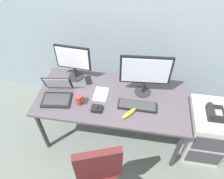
% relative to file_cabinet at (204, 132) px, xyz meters
% --- Properties ---
extents(ground_plane, '(8.00, 8.00, 0.00)m').
position_rel_file_cabinet_xyz_m(ground_plane, '(-1.10, 0.03, -0.34)').
color(ground_plane, slate).
extents(back_wall, '(6.00, 0.10, 2.80)m').
position_rel_file_cabinet_xyz_m(back_wall, '(-1.10, 0.76, 1.06)').
color(back_wall, '#8C9CA8').
rests_on(back_wall, ground).
extents(desk, '(1.66, 0.77, 0.71)m').
position_rel_file_cabinet_xyz_m(desk, '(-1.10, 0.03, 0.31)').
color(desk, '#4E464C').
rests_on(desk, ground).
extents(file_cabinet, '(0.42, 0.53, 0.68)m').
position_rel_file_cabinet_xyz_m(file_cabinet, '(0.00, 0.00, 0.00)').
color(file_cabinet, '#BCB7AF').
rests_on(file_cabinet, ground).
extents(desk_phone, '(0.17, 0.20, 0.09)m').
position_rel_file_cabinet_xyz_m(desk_phone, '(-0.01, -0.02, 0.37)').
color(desk_phone, black).
rests_on(desk_phone, file_cabinet).
extents(monitor_main, '(0.53, 0.18, 0.50)m').
position_rel_file_cabinet_xyz_m(monitor_main, '(-0.77, 0.16, 0.67)').
color(monitor_main, '#262628').
rests_on(monitor_main, desk).
extents(monitor_side, '(0.41, 0.18, 0.44)m').
position_rel_file_cabinet_xyz_m(monitor_side, '(-1.58, 0.28, 0.63)').
color(monitor_side, '#262628').
rests_on(monitor_side, desk).
extents(keyboard, '(0.41, 0.14, 0.03)m').
position_rel_file_cabinet_xyz_m(keyboard, '(-0.81, -0.06, 0.39)').
color(keyboard, black).
rests_on(keyboard, desk).
extents(laptop, '(0.35, 0.34, 0.23)m').
position_rel_file_cabinet_xyz_m(laptop, '(-1.69, -0.07, 0.43)').
color(laptop, black).
rests_on(laptop, desk).
extents(trackball_mouse, '(0.11, 0.09, 0.07)m').
position_rel_file_cabinet_xyz_m(trackball_mouse, '(-1.23, -0.18, 0.40)').
color(trackball_mouse, black).
rests_on(trackball_mouse, desk).
extents(coffee_mug, '(0.09, 0.08, 0.11)m').
position_rel_file_cabinet_xyz_m(coffee_mug, '(-1.42, -0.12, 0.43)').
color(coffee_mug, '#9A332F').
rests_on(coffee_mug, desk).
extents(paper_notepad, '(0.15, 0.21, 0.01)m').
position_rel_file_cabinet_xyz_m(paper_notepad, '(-1.22, 0.05, 0.38)').
color(paper_notepad, white).
rests_on(paper_notepad, desk).
extents(cell_phone, '(0.12, 0.16, 0.01)m').
position_rel_file_cabinet_xyz_m(cell_phone, '(-1.42, 0.25, 0.38)').
color(cell_phone, black).
rests_on(cell_phone, desk).
extents(banana, '(0.15, 0.18, 0.04)m').
position_rel_file_cabinet_xyz_m(banana, '(-0.88, -0.18, 0.40)').
color(banana, yellow).
rests_on(banana, desk).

